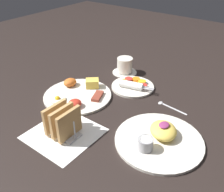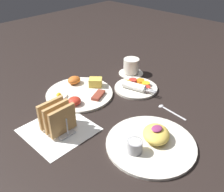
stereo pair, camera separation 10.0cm
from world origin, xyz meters
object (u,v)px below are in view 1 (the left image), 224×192
object	(u,v)px
plate_foreground	(159,138)
toast_rack	(63,122)
plate_condiments	(133,86)
plate_breakfast	(78,94)
coffee_cup	(125,66)

from	to	relation	value
plate_foreground	toast_rack	bearing A→B (deg)	120.29
plate_condiments	toast_rack	bearing A→B (deg)	177.78
plate_breakfast	plate_condiments	xyz separation A→B (m)	(0.20, -0.15, 0.00)
plate_condiments	plate_foreground	size ratio (longest dim) A/B	0.70
plate_breakfast	coffee_cup	distance (m)	0.30
plate_foreground	plate_breakfast	bearing A→B (deg)	83.73
plate_breakfast	plate_condiments	distance (m)	0.25
coffee_cup	plate_foreground	bearing A→B (deg)	-132.83
plate_condiments	toast_rack	world-z (taller)	toast_rack
plate_breakfast	coffee_cup	xyz separation A→B (m)	(0.30, -0.03, 0.03)
toast_rack	coffee_cup	size ratio (longest dim) A/B	0.97
plate_foreground	toast_rack	world-z (taller)	toast_rack
plate_condiments	plate_foreground	bearing A→B (deg)	-133.26
plate_foreground	toast_rack	size ratio (longest dim) A/B	2.49
toast_rack	plate_foreground	bearing A→B (deg)	-59.71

